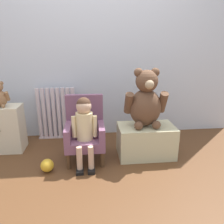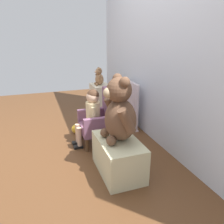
{
  "view_description": "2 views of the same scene",
  "coord_description": "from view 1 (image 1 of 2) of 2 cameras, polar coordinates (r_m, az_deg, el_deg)",
  "views": [
    {
      "loc": [
        -0.07,
        -1.76,
        1.19
      ],
      "look_at": [
        0.16,
        0.42,
        0.5
      ],
      "focal_mm": 35.0,
      "sensor_mm": 36.0,
      "label": 1
    },
    {
      "loc": [
        2.26,
        -0.29,
        1.29
      ],
      "look_at": [
        0.22,
        0.43,
        0.52
      ],
      "focal_mm": 35.0,
      "sensor_mm": 36.0,
      "label": 2
    }
  ],
  "objects": [
    {
      "name": "ground_plane",
      "position": [
        2.13,
        -3.21,
        -16.69
      ],
      "size": [
        6.0,
        6.0,
        0.0
      ],
      "primitive_type": "plane",
      "color": "brown"
    },
    {
      "name": "back_wall",
      "position": [
        2.85,
        -4.79,
        17.49
      ],
      "size": [
        3.8,
        0.05,
        2.4
      ],
      "primitive_type": "cube",
      "color": "silver",
      "rests_on": "ground_plane"
    },
    {
      "name": "radiator",
      "position": [
        2.89,
        -14.28,
        -0.46
      ],
      "size": [
        0.5,
        0.05,
        0.67
      ],
      "color": "silver",
      "rests_on": "ground_plane"
    },
    {
      "name": "small_dresser",
      "position": [
        2.79,
        -26.31,
        -3.89
      ],
      "size": [
        0.41,
        0.29,
        0.53
      ],
      "color": "beige",
      "rests_on": "ground_plane"
    },
    {
      "name": "child_armchair",
      "position": [
        2.34,
        -7.07,
        -4.99
      ],
      "size": [
        0.4,
        0.39,
        0.68
      ],
      "color": "#7A4E6A",
      "rests_on": "ground_plane"
    },
    {
      "name": "child_figure",
      "position": [
        2.18,
        -7.24,
        -2.69
      ],
      "size": [
        0.25,
        0.35,
        0.7
      ],
      "color": "beige",
      "rests_on": "ground_plane"
    },
    {
      "name": "low_bench",
      "position": [
        2.45,
        8.83,
        -7.41
      ],
      "size": [
        0.6,
        0.37,
        0.35
      ],
      "primitive_type": "cube",
      "color": "beige",
      "rests_on": "ground_plane"
    },
    {
      "name": "large_teddy_bear",
      "position": [
        2.31,
        8.79,
        2.78
      ],
      "size": [
        0.45,
        0.31,
        0.62
      ],
      "color": "brown",
      "rests_on": "low_bench"
    },
    {
      "name": "toy_ball",
      "position": [
        2.27,
        -16.57,
        -13.24
      ],
      "size": [
        0.13,
        0.13,
        0.13
      ],
      "primitive_type": "sphere",
      "color": "gold",
      "rests_on": "ground_plane"
    }
  ]
}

